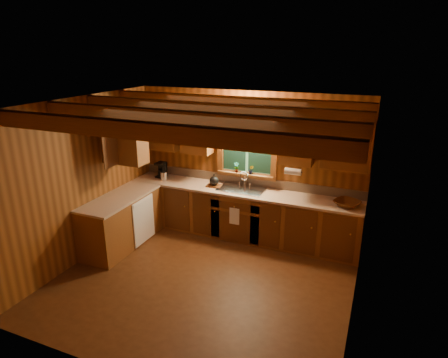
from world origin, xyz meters
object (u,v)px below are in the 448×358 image
coffee_maker (162,169)px  wicker_basket (347,204)px  cutting_board (214,186)px  sink (241,192)px

coffee_maker → wicker_basket: coffee_maker is taller
coffee_maker → wicker_basket: 3.50m
cutting_board → wicker_basket: wicker_basket is taller
cutting_board → wicker_basket: 2.33m
sink → coffee_maker: 1.70m
sink → cutting_board: (-0.51, -0.04, 0.06)m
coffee_maker → wicker_basket: size_ratio=0.74×
cutting_board → wicker_basket: bearing=-5.4°
cutting_board → wicker_basket: size_ratio=0.67×
wicker_basket → sink: bearing=177.4°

